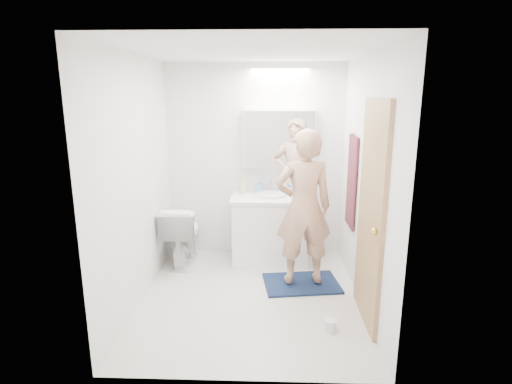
{
  "coord_description": "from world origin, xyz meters",
  "views": [
    {
      "loc": [
        0.19,
        -3.79,
        2.04
      ],
      "look_at": [
        0.05,
        0.25,
        1.05
      ],
      "focal_mm": 28.48,
      "sensor_mm": 36.0,
      "label": 1
    }
  ],
  "objects_px": {
    "person": "(304,208)",
    "toilet_paper_roll": "(330,325)",
    "toilet": "(182,234)",
    "soap_bottle_b": "(260,186)",
    "vanity_cabinet": "(270,230)",
    "medicine_cabinet": "(279,138)",
    "toothbrush_cup": "(287,190)",
    "soap_bottle_a": "(242,185)"
  },
  "relations": [
    {
      "from": "medicine_cabinet",
      "to": "soap_bottle_a",
      "type": "relative_size",
      "value": 4.04
    },
    {
      "from": "soap_bottle_b",
      "to": "person",
      "type": "bearing_deg",
      "value": -60.57
    },
    {
      "from": "person",
      "to": "toilet_paper_roll",
      "type": "xyz_separation_m",
      "value": [
        0.19,
        -0.88,
        -0.82
      ]
    },
    {
      "from": "toilet",
      "to": "soap_bottle_a",
      "type": "height_order",
      "value": "soap_bottle_a"
    },
    {
      "from": "toilet_paper_roll",
      "to": "medicine_cabinet",
      "type": "bearing_deg",
      "value": 103.86
    },
    {
      "from": "toilet",
      "to": "person",
      "type": "height_order",
      "value": "person"
    },
    {
      "from": "toilet",
      "to": "toothbrush_cup",
      "type": "xyz_separation_m",
      "value": [
        1.27,
        0.28,
        0.5
      ]
    },
    {
      "from": "toilet",
      "to": "toilet_paper_roll",
      "type": "height_order",
      "value": "toilet"
    },
    {
      "from": "vanity_cabinet",
      "to": "toothbrush_cup",
      "type": "relative_size",
      "value": 8.33
    },
    {
      "from": "vanity_cabinet",
      "to": "medicine_cabinet",
      "type": "height_order",
      "value": "medicine_cabinet"
    },
    {
      "from": "toothbrush_cup",
      "to": "toilet_paper_roll",
      "type": "relative_size",
      "value": 0.98
    },
    {
      "from": "toilet",
      "to": "soap_bottle_b",
      "type": "relative_size",
      "value": 4.27
    },
    {
      "from": "vanity_cabinet",
      "to": "toilet",
      "type": "bearing_deg",
      "value": -173.85
    },
    {
      "from": "toilet",
      "to": "toilet_paper_roll",
      "type": "relative_size",
      "value": 6.73
    },
    {
      "from": "vanity_cabinet",
      "to": "medicine_cabinet",
      "type": "bearing_deg",
      "value": 64.6
    },
    {
      "from": "toilet",
      "to": "medicine_cabinet",
      "type": "bearing_deg",
      "value": -164.31
    },
    {
      "from": "soap_bottle_a",
      "to": "soap_bottle_b",
      "type": "xyz_separation_m",
      "value": [
        0.22,
        0.03,
        -0.02
      ]
    },
    {
      "from": "person",
      "to": "toilet_paper_roll",
      "type": "relative_size",
      "value": 15.0
    },
    {
      "from": "toothbrush_cup",
      "to": "toilet_paper_roll",
      "type": "bearing_deg",
      "value": -79.03
    },
    {
      "from": "person",
      "to": "toilet",
      "type": "bearing_deg",
      "value": -29.1
    },
    {
      "from": "soap_bottle_a",
      "to": "toilet_paper_roll",
      "type": "bearing_deg",
      "value": -62.49
    },
    {
      "from": "vanity_cabinet",
      "to": "toothbrush_cup",
      "type": "distance_m",
      "value": 0.55
    },
    {
      "from": "vanity_cabinet",
      "to": "toilet_paper_roll",
      "type": "height_order",
      "value": "vanity_cabinet"
    },
    {
      "from": "toilet",
      "to": "vanity_cabinet",
      "type": "bearing_deg",
      "value": -173.72
    },
    {
      "from": "soap_bottle_a",
      "to": "soap_bottle_b",
      "type": "height_order",
      "value": "soap_bottle_a"
    },
    {
      "from": "person",
      "to": "toothbrush_cup",
      "type": "relative_size",
      "value": 15.26
    },
    {
      "from": "soap_bottle_b",
      "to": "soap_bottle_a",
      "type": "bearing_deg",
      "value": -172.17
    },
    {
      "from": "person",
      "to": "soap_bottle_b",
      "type": "height_order",
      "value": "person"
    },
    {
      "from": "soap_bottle_b",
      "to": "toothbrush_cup",
      "type": "xyz_separation_m",
      "value": [
        0.33,
        -0.02,
        -0.04
      ]
    },
    {
      "from": "toilet",
      "to": "soap_bottle_b",
      "type": "xyz_separation_m",
      "value": [
        0.94,
        0.3,
        0.54
      ]
    },
    {
      "from": "toilet_paper_roll",
      "to": "person",
      "type": "bearing_deg",
      "value": 102.02
    },
    {
      "from": "soap_bottle_a",
      "to": "toothbrush_cup",
      "type": "bearing_deg",
      "value": 1.04
    },
    {
      "from": "vanity_cabinet",
      "to": "soap_bottle_a",
      "type": "height_order",
      "value": "soap_bottle_a"
    },
    {
      "from": "person",
      "to": "soap_bottle_b",
      "type": "relative_size",
      "value": 9.52
    },
    {
      "from": "medicine_cabinet",
      "to": "toilet_paper_roll",
      "type": "height_order",
      "value": "medicine_cabinet"
    },
    {
      "from": "soap_bottle_b",
      "to": "toilet_paper_roll",
      "type": "distance_m",
      "value": 2.03
    },
    {
      "from": "soap_bottle_b",
      "to": "toilet_paper_roll",
      "type": "height_order",
      "value": "soap_bottle_b"
    },
    {
      "from": "medicine_cabinet",
      "to": "toothbrush_cup",
      "type": "xyz_separation_m",
      "value": [
        0.1,
        -0.05,
        -0.63
      ]
    },
    {
      "from": "toilet",
      "to": "toothbrush_cup",
      "type": "distance_m",
      "value": 1.39
    },
    {
      "from": "vanity_cabinet",
      "to": "toilet",
      "type": "relative_size",
      "value": 1.22
    },
    {
      "from": "vanity_cabinet",
      "to": "soap_bottle_b",
      "type": "bearing_deg",
      "value": 126.02
    },
    {
      "from": "vanity_cabinet",
      "to": "soap_bottle_a",
      "type": "xyz_separation_m",
      "value": [
        -0.35,
        0.15,
        0.54
      ]
    }
  ]
}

